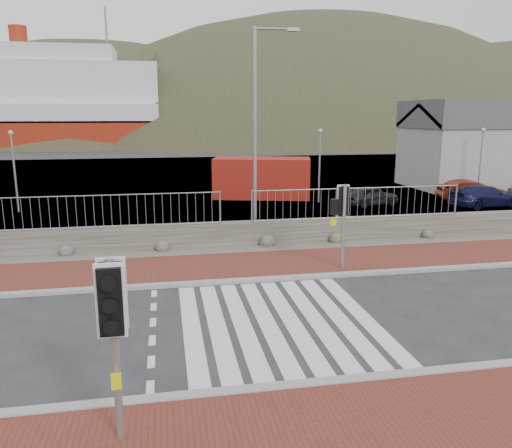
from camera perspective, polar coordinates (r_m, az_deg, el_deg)
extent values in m
plane|color=#28282B|center=(12.30, 2.64, -11.07)|extent=(220.00, 220.00, 0.00)
cube|color=maroon|center=(16.43, -0.92, -4.78)|extent=(40.00, 3.00, 0.08)
cube|color=gray|center=(9.70, 6.85, -17.71)|extent=(40.00, 0.25, 0.12)
cube|color=gray|center=(15.03, 0.04, -6.41)|extent=(40.00, 0.25, 0.12)
cube|color=silver|center=(12.03, -7.36, -11.69)|extent=(0.42, 5.60, 0.01)
cube|color=silver|center=(12.07, -4.46, -11.54)|extent=(0.42, 5.60, 0.01)
cube|color=silver|center=(12.14, -1.59, -11.36)|extent=(0.42, 5.60, 0.01)
cube|color=silver|center=(12.24, 1.24, -11.16)|extent=(0.42, 5.60, 0.01)
cube|color=silver|center=(12.37, 4.02, -10.93)|extent=(0.42, 5.60, 0.01)
cube|color=silver|center=(12.52, 6.72, -10.68)|extent=(0.42, 5.60, 0.01)
cube|color=silver|center=(12.70, 9.35, -10.42)|extent=(0.42, 5.60, 0.01)
cube|color=silver|center=(12.91, 11.90, -10.15)|extent=(0.42, 5.60, 0.01)
cube|color=#59544C|center=(18.33, -1.96, -2.99)|extent=(40.00, 1.50, 0.06)
cube|color=#48443B|center=(18.99, -2.33, -1.13)|extent=(40.00, 0.60, 0.90)
cylinder|color=gray|center=(18.48, -17.23, 3.15)|extent=(8.40, 0.04, 0.04)
cylinder|color=gray|center=(18.56, -4.13, 1.84)|extent=(0.07, 0.07, 1.20)
cylinder|color=gray|center=(19.78, 11.62, 4.04)|extent=(8.40, 0.04, 0.04)
cylinder|color=gray|center=(18.72, -0.48, 1.96)|extent=(0.07, 0.07, 1.20)
cylinder|color=gray|center=(21.79, 21.86, 2.55)|extent=(0.07, 0.07, 1.20)
cube|color=#4C4C4F|center=(39.27, -6.64, 5.19)|extent=(120.00, 40.00, 0.50)
cube|color=#3F4C54|center=(74.09, -8.55, 8.52)|extent=(220.00, 50.00, 0.05)
cube|color=silver|center=(80.47, -22.24, 14.48)|extent=(30.00, 12.00, 6.00)
cube|color=silver|center=(80.78, -22.49, 17.30)|extent=(18.00, 10.00, 2.50)
cylinder|color=maroon|center=(81.92, -25.53, 18.73)|extent=(2.40, 2.40, 3.00)
cylinder|color=gray|center=(80.14, -16.76, 20.63)|extent=(0.30, 0.30, 6.00)
cube|color=#9E9E99|center=(38.37, 25.83, 6.88)|extent=(12.00, 6.00, 4.00)
cube|color=#4C4C51|center=(38.26, 26.25, 11.19)|extent=(12.20, 6.20, 1.80)
ellipsoid|color=#2B321E|center=(102.72, -17.10, -2.14)|extent=(106.40, 68.40, 76.00)
ellipsoid|color=#2B321E|center=(108.60, 7.46, -4.19)|extent=(140.00, 90.00, 100.00)
ellipsoid|color=#2B321E|center=(128.14, 27.07, -0.14)|extent=(112.00, 72.00, 80.00)
cylinder|color=gray|center=(7.83, -15.76, -14.14)|extent=(0.12, 0.12, 2.93)
cube|color=#D6C90C|center=(8.00, -15.60, -16.49)|extent=(0.15, 0.09, 0.23)
cube|color=black|center=(7.48, -16.17, -8.02)|extent=(0.42, 0.26, 1.10)
sphere|color=#0CE53F|center=(7.60, -16.02, -10.24)|extent=(0.16, 0.16, 0.16)
cylinder|color=gray|center=(16.02, 9.96, -0.44)|extent=(0.11, 0.11, 2.77)
cube|color=#D6C90C|center=(16.10, 9.92, -1.64)|extent=(0.14, 0.08, 0.22)
cube|color=black|center=(15.86, 10.08, 2.52)|extent=(0.40, 0.25, 1.04)
sphere|color=#0CE53F|center=(15.91, 10.04, 1.47)|extent=(0.15, 0.15, 0.15)
cube|color=black|center=(15.76, 8.89, 1.95)|extent=(0.22, 0.17, 0.49)
cylinder|color=gray|center=(19.42, -0.12, 9.88)|extent=(0.14, 0.14, 8.07)
cylinder|color=gray|center=(19.69, 2.08, 21.40)|extent=(1.41, 0.25, 0.09)
cube|color=beige|center=(19.77, 4.26, 21.28)|extent=(0.48, 0.27, 0.12)
cube|color=maroon|center=(29.94, 0.69, 5.30)|extent=(6.09, 3.73, 2.36)
imported|color=black|center=(28.05, 12.97, 3.19)|extent=(3.43, 2.08, 1.09)
imported|color=#5A190C|center=(31.19, 23.38, 3.50)|extent=(3.88, 2.04, 1.22)
imported|color=#121339|center=(29.62, 24.58, 2.94)|extent=(4.31, 2.39, 1.18)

